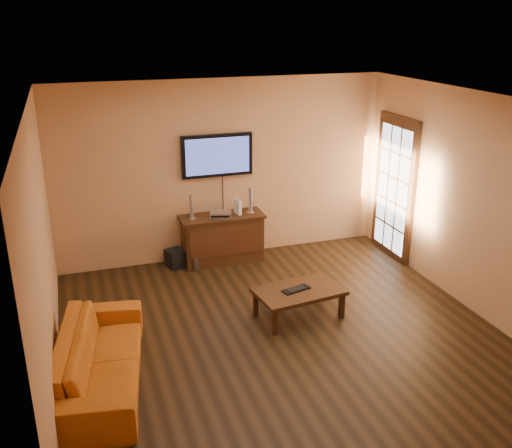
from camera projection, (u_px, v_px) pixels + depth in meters
name	position (u px, v px, depth m)	size (l,w,h in m)	color
ground_plane	(281.00, 333.00, 6.73)	(5.00, 5.00, 0.00)	black
room_walls	(265.00, 182.00, 6.70)	(5.00, 5.00, 5.00)	tan
french_door	(394.00, 189.00, 8.61)	(0.07, 1.02, 2.22)	#351C0C
media_console	(222.00, 238.00, 8.58)	(1.25, 0.48, 0.73)	#351C0C
television	(217.00, 155.00, 8.33)	(1.06, 0.08, 0.63)	black
coffee_table	(299.00, 293.00, 6.99)	(1.12, 0.76, 0.37)	#351C0C
sofa	(99.00, 350.00, 5.69)	(1.99, 0.58, 0.78)	#BB5D14
speaker_left	(192.00, 208.00, 8.25)	(0.10, 0.10, 0.36)	silver
speaker_right	(250.00, 201.00, 8.51)	(0.11, 0.11, 0.39)	silver
av_receiver	(221.00, 214.00, 8.40)	(0.31, 0.22, 0.07)	silver
game_console	(238.00, 207.00, 8.48)	(0.05, 0.16, 0.22)	white
subwoofer	(176.00, 258.00, 8.47)	(0.26, 0.26, 0.26)	black
bottle	(196.00, 265.00, 8.31)	(0.08, 0.08, 0.23)	white
keyboard	(296.00, 289.00, 6.96)	(0.38, 0.22, 0.02)	black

